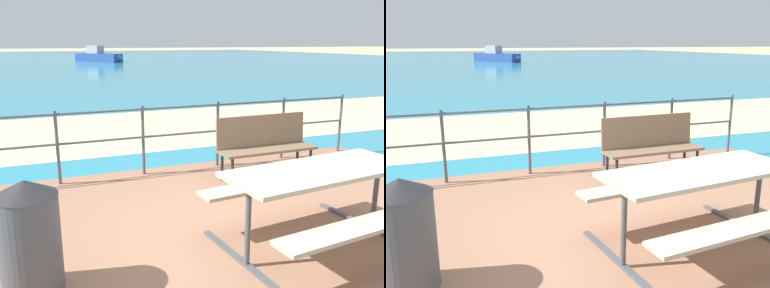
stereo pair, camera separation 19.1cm
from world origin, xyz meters
TOP-DOWN VIEW (x-y plane):
  - ground_plane at (0.00, 0.00)m, footprint 240.00×240.00m
  - patio_paving at (0.00, 0.00)m, footprint 6.40×5.20m
  - sea_water at (0.00, 40.00)m, footprint 90.00×90.00m
  - beach_strip at (0.00, 5.84)m, footprint 54.02×4.61m
  - picnic_table at (0.34, -0.38)m, footprint 1.94×1.59m
  - park_bench at (0.98, 1.61)m, footprint 1.43×0.44m
  - railing_fence at (0.00, 2.36)m, footprint 5.94×0.04m
  - trash_bin at (-2.16, -0.17)m, footprint 0.48×0.48m
  - boat_near at (4.56, 37.84)m, footprint 4.08×5.19m

SIDE VIEW (x-z plane):
  - ground_plane at x=0.00m, z-range 0.00..0.00m
  - sea_water at x=0.00m, z-range 0.00..0.01m
  - beach_strip at x=0.00m, z-range 0.00..0.01m
  - patio_paving at x=0.00m, z-range 0.00..0.06m
  - trash_bin at x=-2.16m, z-range 0.06..0.97m
  - boat_near at x=4.56m, z-range -0.24..1.29m
  - park_bench at x=0.98m, z-range 0.14..1.02m
  - picnic_table at x=0.34m, z-range 0.26..1.04m
  - railing_fence at x=0.00m, z-range 0.19..1.20m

